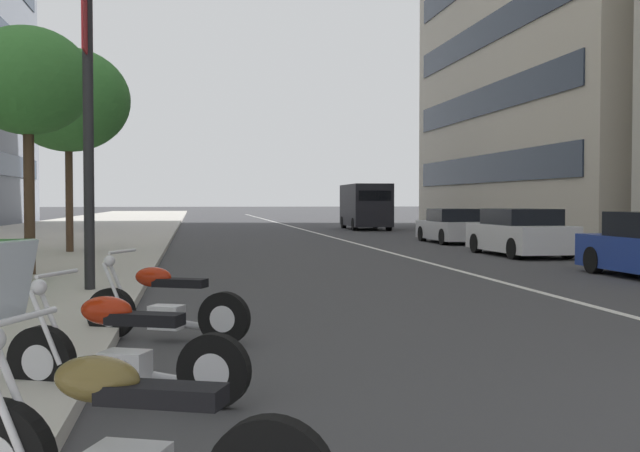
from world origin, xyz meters
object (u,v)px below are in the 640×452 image
motorcycle_nearest_camera (165,307)px  car_approaching_light (520,233)px  motorcycle_by_sign_pole (123,353)px  delivery_van_ahead (365,205)px  motorcycle_mid_row (121,447)px  street_tree_mid_sidewalk (28,82)px  street_tree_by_lamp_post (68,100)px  car_lead_in_lane (453,227)px

motorcycle_nearest_camera → car_approaching_light: bearing=-103.8°
motorcycle_by_sign_pole → delivery_van_ahead: (36.92, -10.45, 0.99)m
motorcycle_mid_row → street_tree_mid_sidewalk: (12.75, 2.99, 3.70)m
motorcycle_nearest_camera → street_tree_mid_sidewalk: street_tree_mid_sidewalk is taller
motorcycle_by_sign_pole → street_tree_by_lamp_post: 18.10m
street_tree_mid_sidewalk → street_tree_by_lamp_post: (7.18, 0.30, 0.54)m
motorcycle_nearest_camera → street_tree_by_lamp_post: size_ratio=0.32×
motorcycle_mid_row → delivery_van_ahead: (39.52, -10.23, 0.95)m
delivery_van_ahead → street_tree_mid_sidewalk: size_ratio=1.11×
motorcycle_mid_row → car_approaching_light: (18.11, -10.20, 0.24)m
car_approaching_light → street_tree_by_lamp_post: bearing=81.3°
motorcycle_by_sign_pole → motorcycle_nearest_camera: bearing=-72.2°
motorcycle_by_sign_pole → car_approaching_light: 18.69m
delivery_van_ahead → street_tree_by_lamp_post: size_ratio=0.94×
motorcycle_nearest_camera → car_approaching_light: size_ratio=0.45×
motorcycle_by_sign_pole → car_approaching_light: (15.50, -10.43, 0.28)m
motorcycle_by_sign_pole → car_lead_in_lane: car_lead_in_lane is taller
delivery_van_ahead → street_tree_mid_sidewalk: 29.99m
car_approaching_light → delivery_van_ahead: size_ratio=0.75×
motorcycle_mid_row → car_approaching_light: bearing=-98.1°
motorcycle_mid_row → delivery_van_ahead: delivery_van_ahead is taller
motorcycle_mid_row → street_tree_mid_sidewalk: size_ratio=0.40×
motorcycle_mid_row → street_tree_by_lamp_post: street_tree_by_lamp_post is taller
street_tree_by_lamp_post → motorcycle_by_sign_pole: bearing=-169.9°
car_approaching_light → street_tree_mid_sidewalk: 14.66m
motorcycle_by_sign_pole → motorcycle_nearest_camera: (2.74, -0.25, 0.00)m
motorcycle_nearest_camera → delivery_van_ahead: size_ratio=0.34×
motorcycle_by_sign_pole → street_tree_by_lamp_post: (17.32, 3.07, 4.27)m
car_approaching_light → car_lead_in_lane: car_approaching_light is taller
motorcycle_by_sign_pole → car_lead_in_lane: size_ratio=0.50×
motorcycle_mid_row → car_lead_in_lane: motorcycle_mid_row is taller
motorcycle_by_sign_pole → car_lead_in_lane: bearing=-92.6°
delivery_van_ahead → car_lead_in_lane: bearing=-176.6°
delivery_van_ahead → street_tree_by_lamp_post: street_tree_by_lamp_post is taller
motorcycle_by_sign_pole → delivery_van_ahead: size_ratio=0.36×
car_approaching_light → delivery_van_ahead: delivery_van_ahead is taller
motorcycle_mid_row → car_approaching_light: motorcycle_mid_row is taller
motorcycle_mid_row → motorcycle_nearest_camera: 5.35m
motorcycle_by_sign_pole → delivery_van_ahead: delivery_van_ahead is taller
motorcycle_nearest_camera → car_lead_in_lane: car_lead_in_lane is taller
delivery_van_ahead → street_tree_mid_sidewalk: bearing=155.8°
car_approaching_light → street_tree_by_lamp_post: 14.19m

